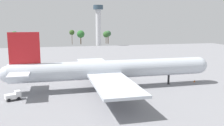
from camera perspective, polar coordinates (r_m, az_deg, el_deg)
ground_plane at (r=80.75m, az=0.00°, el=-5.90°), size 277.09×277.09×0.00m
cargo_airplane at (r=79.18m, az=-0.34°, el=-1.57°), size 69.27×56.31×18.74m
baggage_tug at (r=73.92m, az=-22.20°, el=-7.16°), size 4.65×3.65×2.50m
safety_cone_nose at (r=93.42m, az=18.86°, el=-4.02°), size 0.56×0.56×0.79m
control_tower at (r=221.43m, az=-3.25°, el=9.72°), size 8.87×8.87×36.15m
tree_line_backdrop at (r=235.01m, az=-7.99°, el=6.77°), size 92.45×7.31×13.88m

